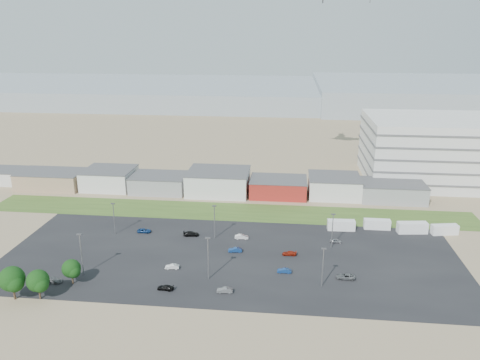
# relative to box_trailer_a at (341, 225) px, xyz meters

# --- Properties ---
(ground) EXTENTS (700.00, 700.00, 0.00)m
(ground) POSITION_rel_box_trailer_a_xyz_m (-35.71, -40.96, -1.52)
(ground) COLOR #837453
(ground) RESTS_ON ground
(parking_lot) EXTENTS (120.00, 50.00, 0.01)m
(parking_lot) POSITION_rel_box_trailer_a_xyz_m (-30.71, -20.96, -1.51)
(parking_lot) COLOR black
(parking_lot) RESTS_ON ground
(grass_strip) EXTENTS (160.00, 16.00, 0.02)m
(grass_strip) POSITION_rel_box_trailer_a_xyz_m (-35.71, 11.04, -1.51)
(grass_strip) COLOR #395520
(grass_strip) RESTS_ON ground
(hills_backdrop) EXTENTS (700.00, 200.00, 9.00)m
(hills_backdrop) POSITION_rel_box_trailer_a_xyz_m (4.29, 274.04, 2.98)
(hills_backdrop) COLOR gray
(hills_backdrop) RESTS_ON ground
(building_row) EXTENTS (170.00, 20.00, 8.00)m
(building_row) POSITION_rel_box_trailer_a_xyz_m (-52.71, 30.04, 2.48)
(building_row) COLOR silver
(building_row) RESTS_ON ground
(parking_garage) EXTENTS (80.00, 40.00, 25.00)m
(parking_garage) POSITION_rel_box_trailer_a_xyz_m (54.29, 54.04, 10.98)
(parking_garage) COLOR silver
(parking_garage) RESTS_ON ground
(box_trailer_a) EXTENTS (8.21, 2.88, 3.04)m
(box_trailer_a) POSITION_rel_box_trailer_a_xyz_m (0.00, 0.00, 0.00)
(box_trailer_a) COLOR silver
(box_trailer_a) RESTS_ON ground
(box_trailer_b) EXTENTS (7.78, 2.45, 2.92)m
(box_trailer_b) POSITION_rel_box_trailer_a_xyz_m (10.81, 1.98, -0.06)
(box_trailer_b) COLOR silver
(box_trailer_b) RESTS_ON ground
(box_trailer_c) EXTENTS (8.90, 3.72, 3.24)m
(box_trailer_c) POSITION_rel_box_trailer_a_xyz_m (20.64, 0.11, 0.10)
(box_trailer_c) COLOR silver
(box_trailer_c) RESTS_ON ground
(box_trailer_d) EXTENTS (7.96, 3.72, 2.87)m
(box_trailer_d) POSITION_rel_box_trailer_a_xyz_m (29.84, 0.11, -0.08)
(box_trailer_d) COLOR silver
(box_trailer_d) RESTS_ON ground
(tree_mid) EXTENTS (5.96, 5.96, 8.93)m
(tree_mid) POSITION_rel_box_trailer_a_xyz_m (-75.79, -46.55, 2.95)
(tree_mid) COLOR black
(tree_mid) RESTS_ON ground
(tree_right) EXTENTS (5.27, 5.27, 7.90)m
(tree_right) POSITION_rel_box_trailer_a_xyz_m (-70.32, -45.72, 2.43)
(tree_right) COLOR black
(tree_right) RESTS_ON ground
(tree_near) EXTENTS (4.64, 4.64, 6.96)m
(tree_near) POSITION_rel_box_trailer_a_xyz_m (-65.97, -38.71, 1.96)
(tree_near) COLOR black
(tree_near) RESTS_ON ground
(lightpole_front_l) EXTENTS (1.26, 0.53, 10.72)m
(lightpole_front_l) POSITION_rel_box_trailer_a_xyz_m (-65.40, -34.09, 3.84)
(lightpole_front_l) COLOR slate
(lightpole_front_l) RESTS_ON ground
(lightpole_front_m) EXTENTS (1.28, 0.53, 10.85)m
(lightpole_front_m) POSITION_rel_box_trailer_a_xyz_m (-34.48, -33.06, 3.90)
(lightpole_front_m) COLOR slate
(lightpole_front_m) RESTS_ON ground
(lightpole_front_r) EXTENTS (1.15, 0.48, 9.79)m
(lightpole_front_r) POSITION_rel_box_trailer_a_xyz_m (-7.62, -33.60, 3.37)
(lightpole_front_r) COLOR slate
(lightpole_front_r) RESTS_ON ground
(lightpole_back_l) EXTENTS (1.12, 0.47, 9.54)m
(lightpole_back_l) POSITION_rel_box_trailer_a_xyz_m (-66.28, -10.10, 3.25)
(lightpole_back_l) COLOR slate
(lightpole_back_l) RESTS_ON ground
(lightpole_back_m) EXTENTS (1.17, 0.49, 9.97)m
(lightpole_back_m) POSITION_rel_box_trailer_a_xyz_m (-36.71, -9.87, 3.47)
(lightpole_back_m) COLOR slate
(lightpole_back_m) RESTS_ON ground
(lightpole_back_r) EXTENTS (1.17, 0.49, 9.93)m
(lightpole_back_r) POSITION_rel_box_trailer_a_xyz_m (-3.80, -12.55, 3.45)
(lightpole_back_r) COLOR slate
(lightpole_back_r) RESTS_ON ground
(parked_car_0) EXTENTS (4.50, 2.09, 1.25)m
(parked_car_0) POSITION_rel_box_trailer_a_xyz_m (-1.69, -29.47, -0.90)
(parked_car_0) COLOR #595B5E
(parked_car_0) RESTS_ON ground
(parked_car_1) EXTENTS (3.51, 1.24, 1.15)m
(parked_car_1) POSITION_rel_box_trailer_a_xyz_m (-16.44, -28.08, -0.94)
(parked_car_1) COLOR navy
(parked_car_1) RESTS_ON ground
(parked_car_3) EXTENTS (3.96, 1.91, 1.11)m
(parked_car_3) POSITION_rel_box_trailer_a_xyz_m (-43.52, -39.04, -0.96)
(parked_car_3) COLOR black
(parked_car_3) RESTS_ON ground
(parked_car_4) EXTENTS (3.64, 1.60, 1.16)m
(parked_car_4) POSITION_rel_box_trailer_a_xyz_m (-44.46, -29.07, -0.94)
(parked_car_4) COLOR silver
(parked_car_4) RESTS_ON ground
(parked_car_6) EXTENTS (4.74, 2.44, 1.32)m
(parked_car_6) POSITION_rel_box_trailer_a_xyz_m (-43.80, -9.14, -0.86)
(parked_car_6) COLOR black
(parked_car_6) RESTS_ON ground
(parked_car_7) EXTENTS (3.85, 1.68, 1.23)m
(parked_car_7) POSITION_rel_box_trailer_a_xyz_m (-29.82, -18.09, -0.90)
(parked_car_7) COLOR navy
(parked_car_7) RESTS_ON ground
(parked_car_8) EXTENTS (3.24, 1.39, 1.09)m
(parked_car_8) POSITION_rel_box_trailer_a_xyz_m (-2.32, -9.25, -0.97)
(parked_car_8) COLOR #A5A5AA
(parked_car_8) RESTS_ON ground
(parked_car_9) EXTENTS (4.06, 1.89, 1.13)m
(parked_car_9) POSITION_rel_box_trailer_a_xyz_m (-58.12, -8.26, -0.96)
(parked_car_9) COLOR navy
(parked_car_9) RESTS_ON ground
(parked_car_10) EXTENTS (4.42, 1.85, 1.27)m
(parked_car_10) POSITION_rel_box_trailer_a_xyz_m (-70.89, -38.80, -0.88)
(parked_car_10) COLOR #595B5E
(parked_car_10) RESTS_ON ground
(parked_car_11) EXTENTS (3.99, 1.57, 1.29)m
(parked_car_11) POSITION_rel_box_trailer_a_xyz_m (-28.96, -9.62, -0.87)
(parked_car_11) COLOR silver
(parked_car_11) RESTS_ON ground
(parked_car_12) EXTENTS (3.82, 1.63, 1.10)m
(parked_car_12) POSITION_rel_box_trailer_a_xyz_m (-15.27, -18.45, -0.97)
(parked_car_12) COLOR maroon
(parked_car_12) RESTS_ON ground
(parked_car_13) EXTENTS (3.74, 1.52, 1.21)m
(parked_car_13) POSITION_rel_box_trailer_a_xyz_m (-29.77, -38.72, -0.92)
(parked_car_13) COLOR #595B5E
(parked_car_13) RESTS_ON ground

